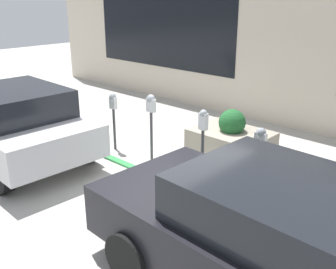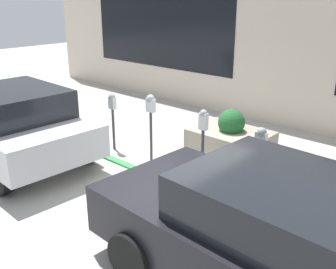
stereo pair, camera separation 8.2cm
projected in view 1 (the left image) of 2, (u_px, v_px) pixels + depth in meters
ground_plane at (164, 179)px, 7.48m from camera, size 40.00×40.00×0.00m
curb_strip at (161, 179)px, 7.42m from camera, size 19.00×0.16×0.04m
building_facade at (286, 44)px, 9.84m from camera, size 19.00×0.17×4.24m
parking_meter_nearest at (260, 149)px, 6.22m from camera, size 0.19×0.16×1.36m
parking_meter_second at (203, 132)px, 6.98m from camera, size 0.16×0.13×1.42m
parking_meter_middle at (151, 112)px, 7.76m from camera, size 0.19×0.16×1.48m
parking_meter_fourth at (113, 109)px, 8.60m from camera, size 0.17×0.15×1.29m
planter_box at (231, 142)px, 8.26m from camera, size 1.59×1.17×1.09m
parked_car_front at (275, 239)px, 4.30m from camera, size 4.46×2.10×1.52m
parked_car_middle at (13, 122)px, 8.11m from camera, size 4.09×2.14×1.55m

